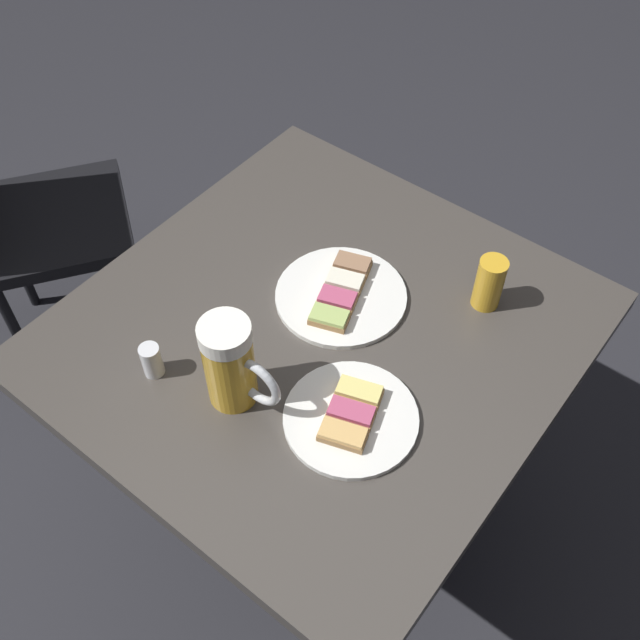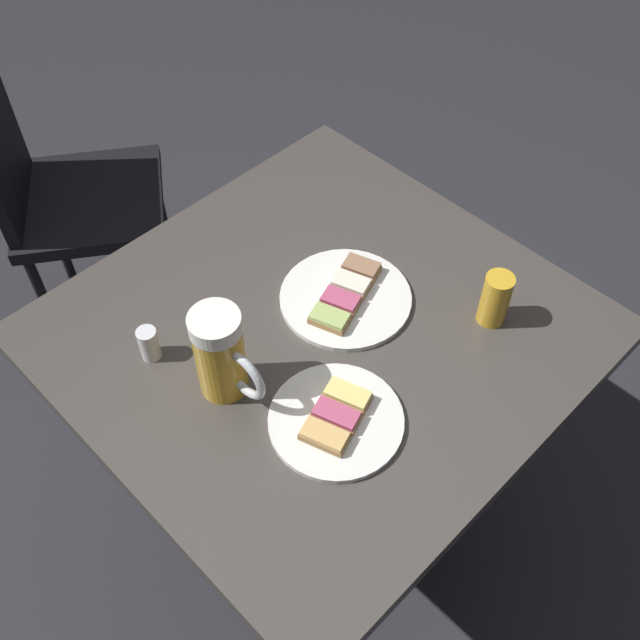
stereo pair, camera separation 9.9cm
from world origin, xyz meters
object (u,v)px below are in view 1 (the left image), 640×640
beer_glass_small (489,283)px  salt_shaker (152,360)px  cafe_chair (19,210)px  beer_mug (232,364)px  plate_near (341,294)px  plate_far (351,417)px

beer_glass_small → salt_shaker: beer_glass_small is taller
beer_glass_small → cafe_chair: 1.22m
beer_glass_small → salt_shaker: bearing=-37.0°
beer_mug → beer_glass_small: (-0.42, 0.21, -0.03)m
plate_near → beer_glass_small: (-0.15, 0.21, 0.04)m
plate_near → plate_far: same height
plate_far → salt_shaker: 0.33m
plate_far → beer_mug: 0.20m
plate_near → beer_glass_small: size_ratio=2.29×
plate_near → beer_mug: beer_mug is taller
beer_mug → plate_near: bearing=178.6°
cafe_chair → beer_mug: bearing=23.5°
beer_mug → beer_glass_small: size_ratio=1.66×
plate_near → beer_glass_small: beer_glass_small is taller
plate_near → salt_shaker: salt_shaker is taller
plate_near → cafe_chair: cafe_chair is taller
plate_far → cafe_chair: 1.15m
plate_near → plate_far: size_ratio=1.10×
plate_far → salt_shaker: (0.12, -0.31, 0.02)m
plate_near → beer_glass_small: bearing=125.6°
plate_near → salt_shaker: (0.32, -0.14, 0.02)m
salt_shaker → cafe_chair: bearing=-106.6°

